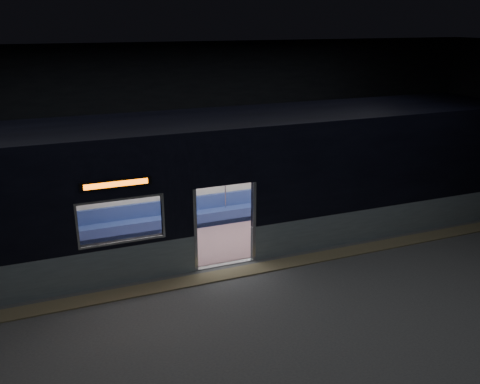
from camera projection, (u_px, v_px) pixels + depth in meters
station_floor at (241, 285)px, 11.45m from camera, size 24.00×14.00×0.01m
station_envelope at (241, 124)px, 10.27m from camera, size 24.00×14.00×5.00m
tactile_strip at (232, 273)px, 11.93m from camera, size 22.80×0.50×0.03m
metro_car at (205, 176)px, 13.09m from camera, size 18.00×3.04×3.35m
passenger at (322, 186)px, 15.77m from camera, size 0.39×0.64×1.28m
handbag at (327, 191)px, 15.64m from camera, size 0.30×0.28×0.13m
transit_map at (258, 168)px, 15.09m from camera, size 1.00×0.03×0.65m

